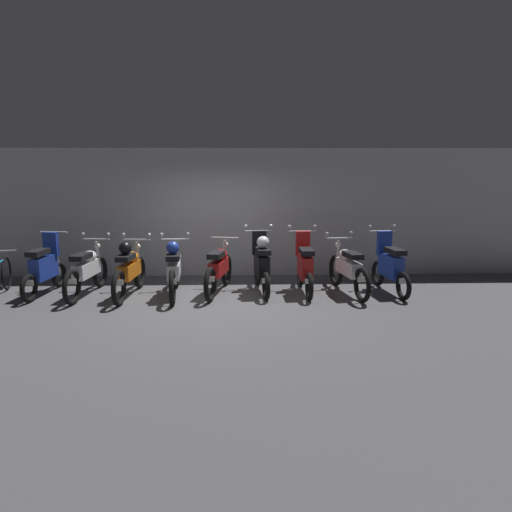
# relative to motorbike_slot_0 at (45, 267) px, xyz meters

# --- Properties ---
(ground_plane) EXTENTS (80.00, 80.00, 0.00)m
(ground_plane) POSITION_rel_motorbike_slot_0_xyz_m (3.37, -0.74, -0.52)
(ground_plane) COLOR #4C4C4F
(back_wall) EXTENTS (16.00, 0.30, 2.85)m
(back_wall) POSITION_rel_motorbike_slot_0_xyz_m (3.37, 1.64, 0.90)
(back_wall) COLOR #ADADB2
(back_wall) RESTS_ON ground
(motorbike_slot_0) EXTENTS (0.56, 1.68, 1.18)m
(motorbike_slot_0) POSITION_rel_motorbike_slot_0_xyz_m (0.00, 0.00, 0.00)
(motorbike_slot_0) COLOR black
(motorbike_slot_0) RESTS_ON ground
(motorbike_slot_1) EXTENTS (0.59, 1.95, 1.15)m
(motorbike_slot_1) POSITION_rel_motorbike_slot_0_xyz_m (0.84, -0.11, -0.03)
(motorbike_slot_1) COLOR black
(motorbike_slot_1) RESTS_ON ground
(motorbike_slot_2) EXTENTS (0.59, 1.95, 1.15)m
(motorbike_slot_2) POSITION_rel_motorbike_slot_0_xyz_m (1.68, -0.22, 0.00)
(motorbike_slot_2) COLOR black
(motorbike_slot_2) RESTS_ON ground
(motorbike_slot_3) EXTENTS (0.59, 1.95, 1.15)m
(motorbike_slot_3) POSITION_rel_motorbike_slot_0_xyz_m (2.53, -0.19, 0.00)
(motorbike_slot_3) COLOR black
(motorbike_slot_3) RESTS_ON ground
(motorbike_slot_4) EXTENTS (0.62, 1.93, 1.03)m
(motorbike_slot_4) POSITION_rel_motorbike_slot_0_xyz_m (3.38, 0.00, -0.03)
(motorbike_slot_4) COLOR black
(motorbike_slot_4) RESTS_ON ground
(motorbike_slot_5) EXTENTS (0.59, 1.68, 1.29)m
(motorbike_slot_5) POSITION_rel_motorbike_slot_0_xyz_m (4.21, 0.03, 0.04)
(motorbike_slot_5) COLOR black
(motorbike_slot_5) RESTS_ON ground
(motorbike_slot_6) EXTENTS (0.59, 1.68, 1.29)m
(motorbike_slot_6) POSITION_rel_motorbike_slot_0_xyz_m (5.06, -0.03, 0.00)
(motorbike_slot_6) COLOR black
(motorbike_slot_6) RESTS_ON ground
(motorbike_slot_7) EXTENTS (0.61, 1.93, 1.15)m
(motorbike_slot_7) POSITION_rel_motorbike_slot_0_xyz_m (5.90, -0.11, -0.03)
(motorbike_slot_7) COLOR black
(motorbike_slot_7) RESTS_ON ground
(motorbike_slot_8) EXTENTS (0.59, 1.68, 1.29)m
(motorbike_slot_8) POSITION_rel_motorbike_slot_0_xyz_m (6.74, -0.04, 0.00)
(motorbike_slot_8) COLOR black
(motorbike_slot_8) RESTS_ON ground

